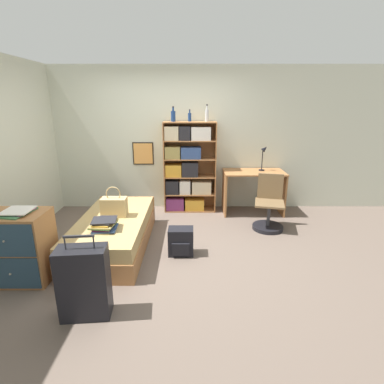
# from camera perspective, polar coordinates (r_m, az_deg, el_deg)

# --- Properties ---
(ground_plane) EXTENTS (14.00, 14.00, 0.00)m
(ground_plane) POSITION_cam_1_polar(r_m,az_deg,el_deg) (4.36, -6.00, -10.22)
(ground_plane) COLOR #66564C
(wall_back) EXTENTS (10.00, 0.09, 2.60)m
(wall_back) POSITION_cam_1_polar(r_m,az_deg,el_deg) (5.65, -4.67, 9.89)
(wall_back) COLOR beige
(wall_back) RESTS_ON ground_plane
(bed) EXTENTS (0.91, 1.92, 0.44)m
(bed) POSITION_cam_1_polar(r_m,az_deg,el_deg) (4.40, -14.68, -7.32)
(bed) COLOR #A36B3D
(bed) RESTS_ON ground_plane
(handbag) EXTENTS (0.34, 0.19, 0.42)m
(handbag) POSITION_cam_1_polar(r_m,az_deg,el_deg) (4.31, -14.69, -2.69)
(handbag) COLOR tan
(handbag) RESTS_ON bed
(book_stack_on_bed) EXTENTS (0.34, 0.37, 0.13)m
(book_stack_on_bed) POSITION_cam_1_polar(r_m,az_deg,el_deg) (3.92, -16.49, -5.93)
(book_stack_on_bed) COLOR #99894C
(book_stack_on_bed) RESTS_ON bed
(suitcase) EXTENTS (0.48, 0.29, 0.84)m
(suitcase) POSITION_cam_1_polar(r_m,az_deg,el_deg) (3.09, -19.94, -15.93)
(suitcase) COLOR black
(suitcase) RESTS_ON ground_plane
(dresser) EXTENTS (0.65, 0.51, 0.81)m
(dresser) POSITION_cam_1_polar(r_m,az_deg,el_deg) (3.94, -30.02, -9.07)
(dresser) COLOR #A36B3D
(dresser) RESTS_ON ground_plane
(magazine_pile_on_dresser) EXTENTS (0.31, 0.40, 0.04)m
(magazine_pile_on_dresser) POSITION_cam_1_polar(r_m,az_deg,el_deg) (3.77, -30.39, -3.26)
(magazine_pile_on_dresser) COLOR #427A4C
(magazine_pile_on_dresser) RESTS_ON dresser
(bookcase) EXTENTS (0.94, 0.34, 1.64)m
(bookcase) POSITION_cam_1_polar(r_m,az_deg,el_deg) (5.49, -1.13, 4.46)
(bookcase) COLOR #A36B3D
(bookcase) RESTS_ON ground_plane
(bottle_green) EXTENTS (0.08, 0.08, 0.26)m
(bottle_green) POSITION_cam_1_polar(r_m,az_deg,el_deg) (5.36, -3.70, 14.29)
(bottle_green) COLOR navy
(bottle_green) RESTS_ON bookcase
(bottle_brown) EXTENTS (0.06, 0.06, 0.21)m
(bottle_brown) POSITION_cam_1_polar(r_m,az_deg,el_deg) (5.41, -0.54, 14.13)
(bottle_brown) COLOR navy
(bottle_brown) RESTS_ON bookcase
(bottle_clear) EXTENTS (0.06, 0.06, 0.29)m
(bottle_clear) POSITION_cam_1_polar(r_m,az_deg,el_deg) (5.38, 2.74, 14.44)
(bottle_clear) COLOR #B7BCC1
(bottle_clear) RESTS_ON bookcase
(desk) EXTENTS (1.08, 0.61, 0.78)m
(desk) POSITION_cam_1_polar(r_m,az_deg,el_deg) (5.54, 11.50, 1.36)
(desk) COLOR #A36B3D
(desk) RESTS_ON ground_plane
(desk_lamp) EXTENTS (0.15, 0.11, 0.46)m
(desk_lamp) POSITION_cam_1_polar(r_m,az_deg,el_deg) (5.53, 13.45, 7.19)
(desk_lamp) COLOR black
(desk_lamp) RESTS_ON desk
(desk_chair) EXTENTS (0.53, 0.53, 0.87)m
(desk_chair) POSITION_cam_1_polar(r_m,az_deg,el_deg) (4.98, 14.30, -3.71)
(desk_chair) COLOR black
(desk_chair) RESTS_ON ground_plane
(backpack) EXTENTS (0.33, 0.25, 0.37)m
(backpack) POSITION_cam_1_polar(r_m,az_deg,el_deg) (4.06, -2.22, -9.43)
(backpack) COLOR black
(backpack) RESTS_ON ground_plane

